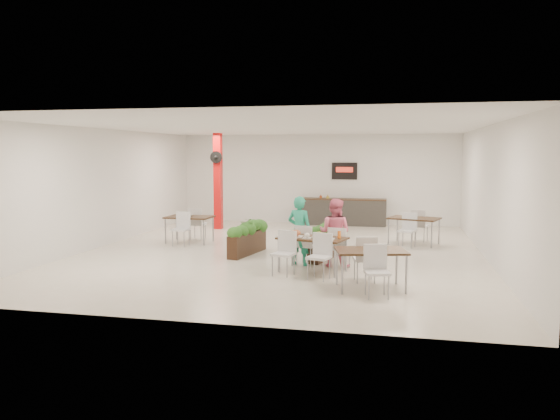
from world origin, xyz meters
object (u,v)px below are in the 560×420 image
object	(u,v)px
planter_left	(247,235)
side_table_c	(371,256)
diner_man	(300,231)
side_table_b	(414,222)
red_column	(218,180)
main_table	(312,243)
diner_woman	(335,233)
service_counter	(343,211)
planter_right	(326,239)
side_table_a	(189,220)

from	to	relation	value
planter_left	side_table_c	distance (m)	4.35
diner_man	side_table_b	distance (m)	4.35
red_column	main_table	world-z (taller)	red_column
diner_woman	planter_left	xyz separation A→B (m)	(-2.32, 1.02, -0.27)
diner_woman	side_table_b	xyz separation A→B (m)	(1.82, 3.48, -0.13)
red_column	planter_left	size ratio (longest dim) A/B	1.84
service_counter	planter_left	xyz separation A→B (m)	(-1.79, -6.12, 0.00)
service_counter	planter_right	distance (m)	6.25
diner_man	side_table_b	world-z (taller)	diner_man
planter_left	side_table_a	bearing A→B (deg)	146.19
diner_man	diner_woman	size ratio (longest dim) A/B	1.03
side_table_c	main_table	bearing A→B (deg)	122.45
planter_left	service_counter	bearing A→B (deg)	73.67
service_counter	planter_left	world-z (taller)	service_counter
service_counter	diner_woman	world-z (taller)	service_counter
side_table_a	side_table_c	world-z (taller)	same
planter_left	planter_right	xyz separation A→B (m)	(2.01, -0.13, -0.01)
side_table_b	side_table_c	size ratio (longest dim) A/B	1.00
service_counter	main_table	bearing A→B (deg)	-89.15
red_column	diner_woman	distance (m)	7.01
diner_man	side_table_a	bearing A→B (deg)	-19.51
diner_man	side_table_b	bearing A→B (deg)	-112.61
service_counter	side_table_a	size ratio (longest dim) A/B	1.84
diner_woman	red_column	bearing A→B (deg)	-35.04
side_table_a	planter_right	bearing A→B (deg)	-18.62
main_table	diner_woman	size ratio (longest dim) A/B	1.22
diner_woman	side_table_b	distance (m)	3.92
planter_right	red_column	bearing A→B (deg)	133.88
planter_right	service_counter	bearing A→B (deg)	91.96
planter_left	planter_right	distance (m)	2.01
service_counter	diner_man	world-z (taller)	service_counter
service_counter	diner_man	xyz separation A→B (m)	(-0.27, -7.14, 0.30)
service_counter	side_table_c	xyz separation A→B (m)	(1.42, -9.04, 0.14)
service_counter	side_table_c	size ratio (longest dim) A/B	1.79
service_counter	planter_right	bearing A→B (deg)	-88.04
main_table	side_table_a	xyz separation A→B (m)	(-4.01, 3.08, -0.00)
planter_left	planter_right	size ratio (longest dim) A/B	1.01
planter_right	main_table	bearing A→B (deg)	-93.66
side_table_b	main_table	bearing A→B (deg)	-100.00
red_column	side_table_a	xyz separation A→B (m)	(0.10, -2.85, -1.01)
red_column	service_counter	xyz separation A→B (m)	(4.00, 1.86, -1.15)
main_table	side_table_a	bearing A→B (deg)	142.46
main_table	service_counter	bearing A→B (deg)	90.85
diner_woman	side_table_c	size ratio (longest dim) A/B	0.92
diner_man	main_table	bearing A→B (deg)	135.20
diner_man	diner_woman	xyz separation A→B (m)	(0.80, 0.00, -0.02)
side_table_b	side_table_a	bearing A→B (deg)	-152.17
service_counter	diner_woman	size ratio (longest dim) A/B	1.96
service_counter	side_table_b	xyz separation A→B (m)	(2.34, -3.67, 0.15)
side_table_b	service_counter	bearing A→B (deg)	140.91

